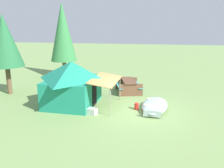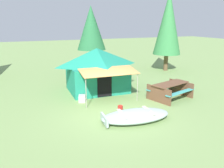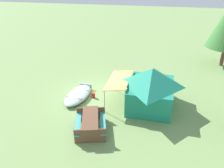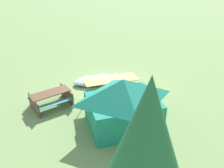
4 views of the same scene
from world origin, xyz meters
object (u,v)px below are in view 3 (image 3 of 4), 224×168
at_px(beached_rowboat, 78,95).
at_px(cooler_box, 129,91).
at_px(canvas_cabin_tent, 151,87).
at_px(fuel_can, 93,95).
at_px(picnic_table, 90,122).

distance_m(beached_rowboat, cooler_box, 3.25).
xyz_separation_m(canvas_cabin_tent, fuel_can, (-0.23, -3.48, -1.06)).
xyz_separation_m(beached_rowboat, canvas_cabin_tent, (0.01, 4.40, 1.02)).
distance_m(canvas_cabin_tent, picnic_table, 4.02).
height_order(beached_rowboat, fuel_can, beached_rowboat).
distance_m(beached_rowboat, canvas_cabin_tent, 4.52).
height_order(cooler_box, fuel_can, fuel_can).
bearing_deg(beached_rowboat, canvas_cabin_tent, 89.92).
relative_size(canvas_cabin_tent, fuel_can, 11.51).
xyz_separation_m(beached_rowboat, picnic_table, (2.90, 1.70, 0.29)).
height_order(picnic_table, fuel_can, picnic_table).
relative_size(beached_rowboat, fuel_can, 8.45).
bearing_deg(fuel_can, beached_rowboat, -76.63).
height_order(canvas_cabin_tent, picnic_table, canvas_cabin_tent).
xyz_separation_m(picnic_table, cooler_box, (-4.18, 1.29, -0.35)).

